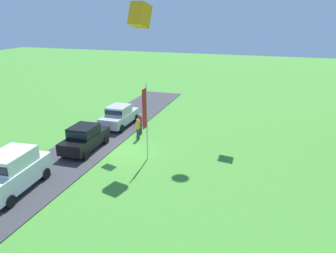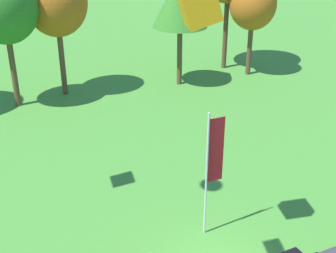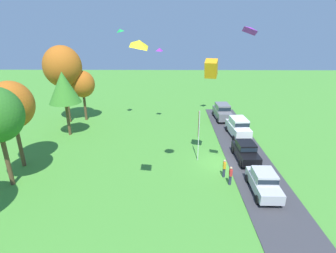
% 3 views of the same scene
% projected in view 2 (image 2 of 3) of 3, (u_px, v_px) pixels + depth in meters
% --- Properties ---
extents(tree_center_back, '(4.00, 4.00, 8.45)m').
position_uv_depth(tree_center_back, '(4.00, 7.00, 27.29)').
color(tree_center_back, brown).
rests_on(tree_center_back, ground).
extents(tree_lone_near, '(3.91, 3.91, 8.26)m').
position_uv_depth(tree_lone_near, '(56.00, 3.00, 29.17)').
color(tree_lone_near, brown).
rests_on(tree_lone_near, ground).
extents(tree_far_left, '(3.35, 3.35, 7.06)m').
position_uv_depth(tree_far_left, '(253.00, 5.00, 33.10)').
color(tree_far_left, brown).
rests_on(tree_far_left, ground).
extents(flag_banner, '(0.71, 0.08, 5.21)m').
position_uv_depth(flag_banner, '(213.00, 159.00, 17.19)').
color(flag_banner, silver).
rests_on(flag_banner, ground).
extents(kite_box_low_drifter, '(1.59, 1.34, 1.65)m').
position_uv_depth(kite_box_low_drifter, '(197.00, 0.00, 13.54)').
color(kite_box_low_drifter, orange).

